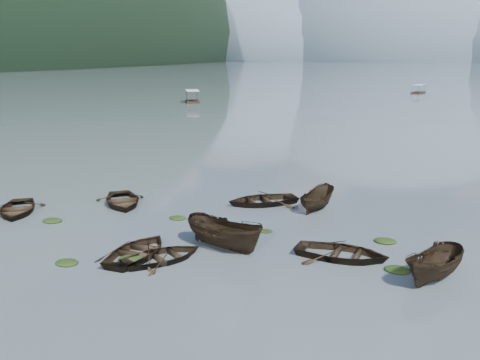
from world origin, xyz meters
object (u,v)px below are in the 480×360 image
(rowboat_3, at_px, (139,256))
(pontoon_centre, at_px, (418,93))
(rowboat_0, at_px, (17,213))
(pontoon_left, at_px, (193,103))

(rowboat_3, xyz_separation_m, pontoon_centre, (7.46, 121.01, 0.00))
(rowboat_0, distance_m, rowboat_3, 11.37)
(pontoon_left, bearing_deg, rowboat_3, -95.06)
(rowboat_0, relative_size, rowboat_3, 1.01)
(rowboat_0, bearing_deg, pontoon_left, 73.97)
(pontoon_left, bearing_deg, pontoon_centre, 17.90)
(pontoon_left, height_order, pontoon_centre, pontoon_left)
(pontoon_centre, bearing_deg, rowboat_3, -79.52)
(pontoon_left, distance_m, pontoon_centre, 60.38)
(rowboat_3, relative_size, pontoon_centre, 0.83)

